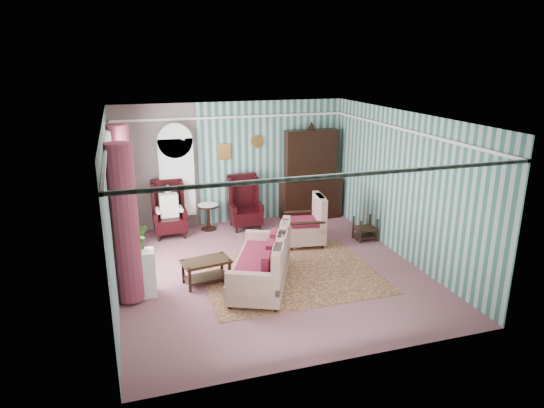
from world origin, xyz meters
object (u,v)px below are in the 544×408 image
object	(u,v)px
bookcase	(177,183)
coffee_table	(206,272)
seated_woman	(169,211)
wingback_right	(245,202)
plant_stand	(139,274)
round_side_table	(208,217)
nest_table	(365,228)
dresser_hutch	(311,172)
floral_armchair	(304,220)
sofa	(260,261)
wingback_left	(169,209)

from	to	relation	value
bookcase	coffee_table	bearing A→B (deg)	-87.90
bookcase	seated_woman	xyz separation A→B (m)	(-0.25, -0.39, -0.53)
wingback_right	plant_stand	world-z (taller)	wingback_right
round_side_table	nest_table	size ratio (longest dim) A/B	1.11
dresser_hutch	round_side_table	world-z (taller)	dresser_hutch
floral_armchair	sofa	bearing A→B (deg)	146.70
dresser_hutch	seated_woman	bearing A→B (deg)	-175.59
bookcase	nest_table	distance (m)	4.37
bookcase	sofa	world-z (taller)	bookcase
wingback_left	floral_armchair	xyz separation A→B (m)	(2.69, -1.38, -0.08)
round_side_table	nest_table	xyz separation A→B (m)	(3.17, -1.70, -0.03)
dresser_hutch	wingback_left	world-z (taller)	dresser_hutch
plant_stand	sofa	distance (m)	2.07
coffee_table	sofa	bearing A→B (deg)	-22.69
bookcase	round_side_table	xyz separation A→B (m)	(0.65, -0.24, -0.82)
seated_woman	plant_stand	world-z (taller)	seated_woman
round_side_table	plant_stand	distance (m)	3.36
dresser_hutch	coffee_table	size ratio (longest dim) A/B	2.82
wingback_left	nest_table	distance (m)	4.37
wingback_right	plant_stand	bearing A→B (deg)	-132.84
floral_armchair	coffee_table	distance (m)	2.66
bookcase	wingback_left	bearing A→B (deg)	-122.66
seated_woman	round_side_table	distance (m)	0.96
dresser_hutch	wingback_left	size ratio (longest dim) A/B	1.89
bookcase	sofa	xyz separation A→B (m)	(1.00, -3.39, -0.65)
wingback_right	sofa	xyz separation A→B (m)	(-0.50, -3.00, -0.16)
seated_woman	coffee_table	world-z (taller)	seated_woman
dresser_hutch	coffee_table	xyz separation A→B (m)	(-3.14, -2.89, -0.96)
dresser_hutch	wingback_right	xyz separation A→B (m)	(-1.75, -0.27, -0.55)
wingback_right	nest_table	bearing A→B (deg)	-33.75
wingback_left	seated_woman	xyz separation A→B (m)	(0.00, 0.00, -0.04)
nest_table	sofa	size ratio (longest dim) A/B	0.27
seated_woman	coffee_table	distance (m)	2.67
wingback_left	sofa	distance (m)	3.25
plant_stand	round_side_table	bearing A→B (deg)	59.62
dresser_hutch	sofa	world-z (taller)	dresser_hutch
bookcase	plant_stand	bearing A→B (deg)	-108.49
wingback_right	coffee_table	bearing A→B (deg)	-117.91
dresser_hutch	sofa	size ratio (longest dim) A/B	1.17
dresser_hutch	plant_stand	xyz separation A→B (m)	(-4.30, -3.02, -0.78)
coffee_table	nest_table	bearing A→B (deg)	16.13
dresser_hutch	round_side_table	xyz separation A→B (m)	(-2.60, -0.12, -0.88)
seated_woman	round_side_table	size ratio (longest dim) A/B	1.97
seated_woman	nest_table	world-z (taller)	seated_woman
seated_woman	wingback_right	bearing A→B (deg)	0.00
round_side_table	floral_armchair	world-z (taller)	floral_armchair
wingback_right	seated_woman	bearing A→B (deg)	180.00
wingback_left	seated_woman	world-z (taller)	wingback_left
nest_table	dresser_hutch	bearing A→B (deg)	107.39
wingback_right	sofa	distance (m)	3.04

